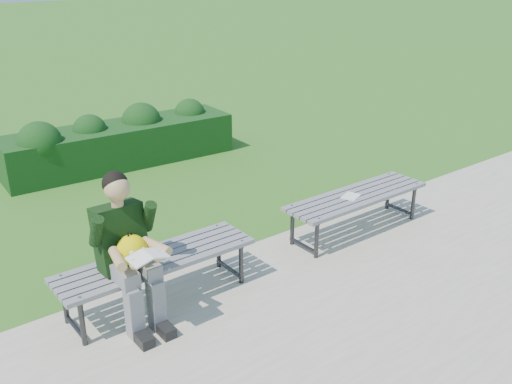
# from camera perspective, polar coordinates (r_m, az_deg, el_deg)

# --- Properties ---
(ground) EXTENTS (80.00, 80.00, 0.00)m
(ground) POSITION_cam_1_polar(r_m,az_deg,el_deg) (6.06, -3.21, -6.31)
(ground) COLOR #1F691E
(ground) RESTS_ON ground
(walkway) EXTENTS (30.00, 3.50, 0.02)m
(walkway) POSITION_cam_1_polar(r_m,az_deg,el_deg) (4.93, 8.79, -13.89)
(walkway) COLOR #B9AC9B
(walkway) RESTS_ON ground
(hedge) EXTENTS (3.48, 1.03, 0.87)m
(hedge) POSITION_cam_1_polar(r_m,az_deg,el_deg) (8.82, -13.62, 5.07)
(hedge) COLOR #1C3C13
(hedge) RESTS_ON ground
(bench_left) EXTENTS (1.80, 0.50, 0.46)m
(bench_left) POSITION_cam_1_polar(r_m,az_deg,el_deg) (5.13, -9.89, -7.01)
(bench_left) COLOR slate
(bench_left) RESTS_ON walkway
(bench_right) EXTENTS (1.80, 0.50, 0.46)m
(bench_right) POSITION_cam_1_polar(r_m,az_deg,el_deg) (6.45, 10.04, -0.69)
(bench_right) COLOR slate
(bench_right) RESTS_ON walkway
(seated_boy) EXTENTS (0.56, 0.76, 1.31)m
(seated_boy) POSITION_cam_1_polar(r_m,az_deg,el_deg) (4.80, -12.73, -5.35)
(seated_boy) COLOR gray
(seated_boy) RESTS_ON walkway
(paper_sheet) EXTENTS (0.26, 0.23, 0.01)m
(paper_sheet) POSITION_cam_1_polar(r_m,az_deg,el_deg) (6.36, 9.46, -0.42)
(paper_sheet) COLOR white
(paper_sheet) RESTS_ON bench_right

